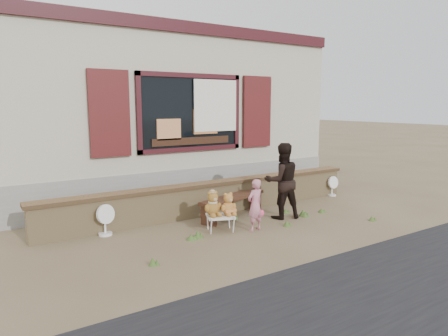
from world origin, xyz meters
TOP-DOWN VIEW (x-y plane):
  - ground at (0.00, 0.00)m, footprint 80.00×80.00m
  - shopfront at (0.00, 4.49)m, footprint 8.04×5.13m
  - brick_wall at (0.00, 1.00)m, footprint 7.10×0.36m
  - bench at (0.18, 0.55)m, footprint 1.71×0.89m
  - folding_chair at (-0.51, -0.08)m, footprint 0.59×0.55m
  - teddy_bear_left at (-0.64, -0.03)m, footprint 0.41×0.38m
  - teddy_bear_right at (-0.38, -0.13)m, footprint 0.37×0.35m
  - child at (0.03, -0.38)m, footprint 0.37×0.28m
  - adult at (0.95, -0.02)m, footprint 0.85×0.74m
  - fan_left at (-2.31, 0.78)m, footprint 0.35×0.23m
  - fan_right at (3.28, 0.80)m, footprint 0.30×0.21m
  - grass_tufts at (0.40, -0.26)m, footprint 4.56×1.63m

SIDE VIEW (x-z plane):
  - ground at x=0.00m, z-range 0.00..0.00m
  - grass_tufts at x=0.40m, z-range -0.01..0.12m
  - fan_right at x=3.28m, z-range 0.00..0.49m
  - folding_chair at x=-0.51m, z-range 0.12..0.41m
  - fan_left at x=-2.31m, z-range 0.00..0.55m
  - bench at x=0.18m, z-range 0.10..0.53m
  - brick_wall at x=0.00m, z-range 0.01..0.67m
  - child at x=0.03m, z-range 0.00..0.93m
  - teddy_bear_right at x=-0.38m, z-range 0.29..0.70m
  - teddy_bear_left at x=-0.64m, z-range 0.29..0.74m
  - adult at x=0.95m, z-range 0.00..1.49m
  - shopfront at x=0.00m, z-range 0.00..4.00m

